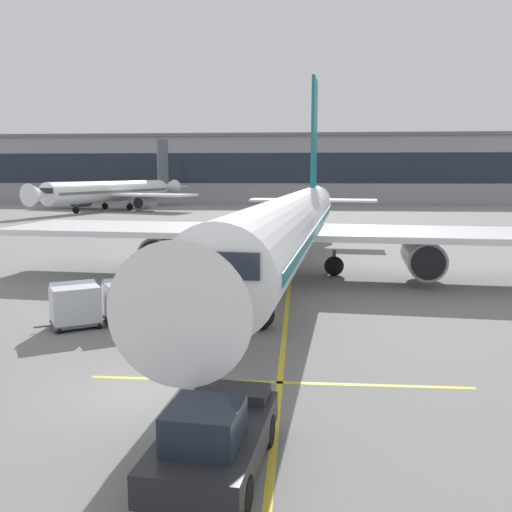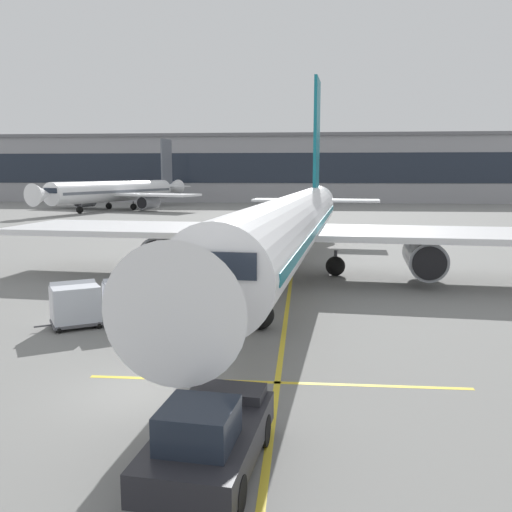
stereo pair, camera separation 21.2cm
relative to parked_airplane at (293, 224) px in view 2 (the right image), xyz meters
The scene contains 14 objects.
ground_plane 19.52m from the parked_airplane, 102.00° to the right, with size 600.00×600.00×0.00m, color slate.
parked_airplane is the anchor object (origin of this frame).
belt_loader 9.89m from the parked_airplane, 119.22° to the right, with size 5.19×4.03×2.78m.
baggage_cart_lead 13.45m from the parked_airplane, 121.75° to the right, with size 2.74×2.41×1.91m.
baggage_cart_second 15.31m from the parked_airplane, 126.26° to the right, with size 2.74×2.41×1.91m.
pushback_tug 23.35m from the parked_airplane, 93.21° to the right, with size 2.58×4.61×1.83m.
ground_crew_by_loader 10.47m from the parked_airplane, 128.97° to the right, with size 0.56×0.30×1.74m.
ground_crew_by_carts 11.61m from the parked_airplane, 125.75° to the right, with size 0.34×0.55×1.74m.
ground_crew_marshaller 11.25m from the parked_airplane, 108.65° to the right, with size 0.56×0.32×1.74m.
safety_cone_engine_keepout 7.59m from the parked_airplane, 158.97° to the right, with size 0.59×0.59×0.67m.
apron_guidance_line_lead_in 3.47m from the parked_airplane, 94.18° to the right, with size 0.20×110.00×0.01m.
apron_guidance_line_stop_bar 18.13m from the parked_airplane, 90.28° to the right, with size 12.00×0.20×0.01m.
terminal_building 96.74m from the parked_airplane, 97.72° to the left, with size 129.47×18.09×15.13m.
distant_airplane 69.70m from the parked_airplane, 117.72° to the left, with size 31.08×39.14×13.29m.
Camera 2 is at (4.71, -15.46, 6.49)m, focal length 38.72 mm.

